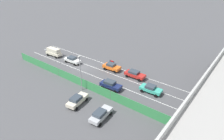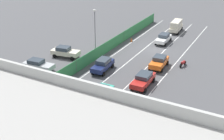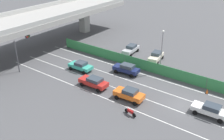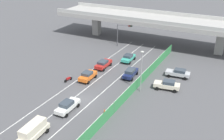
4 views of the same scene
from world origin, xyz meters
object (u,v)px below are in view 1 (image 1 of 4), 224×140
(parked_wagon_silver, at_px, (101,114))
(traffic_cone, at_px, (62,72))
(motorcycle, at_px, (112,62))
(car_taxi_teal, at_px, (151,89))
(traffic_light, at_px, (207,76))
(street_lamp, at_px, (80,70))
(car_taxi_orange, at_px, (112,67))
(car_sedan_red, at_px, (135,74))
(car_van_cream, at_px, (54,52))
(parked_sedan_cream, at_px, (77,100))
(car_sedan_white, at_px, (72,60))
(car_sedan_navy, at_px, (111,85))

(parked_wagon_silver, relative_size, traffic_cone, 6.33)
(motorcycle, bearing_deg, car_taxi_teal, 67.21)
(car_taxi_teal, height_order, traffic_light, traffic_light)
(parked_wagon_silver, xyz_separation_m, street_lamp, (-4.27, -8.63, 3.58))
(car_taxi_teal, relative_size, car_taxi_orange, 0.99)
(parked_wagon_silver, bearing_deg, car_sedan_red, -169.24)
(car_taxi_orange, bearing_deg, car_van_cream, -80.50)
(car_van_cream, relative_size, traffic_cone, 6.71)
(parked_sedan_cream, relative_size, street_lamp, 0.63)
(car_taxi_orange, relative_size, traffic_cone, 5.97)
(car_taxi_orange, distance_m, street_lamp, 11.04)
(traffic_cone, bearing_deg, traffic_light, 110.72)
(car_sedan_white, bearing_deg, car_taxi_orange, 105.82)
(car_taxi_teal, distance_m, motorcycle, 15.24)
(parked_wagon_silver, bearing_deg, traffic_cone, -110.27)
(car_taxi_orange, bearing_deg, parked_sedan_cream, 13.07)
(parked_sedan_cream, bearing_deg, parked_wagon_silver, 86.21)
(car_taxi_teal, distance_m, traffic_cone, 20.93)
(traffic_cone, bearing_deg, motorcycle, 151.12)
(car_taxi_orange, relative_size, parked_sedan_cream, 0.94)
(car_sedan_navy, xyz_separation_m, car_taxi_teal, (-3.66, 7.09, -0.07))
(car_sedan_white, distance_m, parked_wagon_silver, 22.82)
(car_taxi_teal, relative_size, car_sedan_red, 0.93)
(car_sedan_white, relative_size, car_taxi_teal, 1.06)
(car_sedan_white, xyz_separation_m, car_van_cream, (0.03, -7.41, 0.35))
(car_sedan_navy, xyz_separation_m, street_lamp, (3.84, -4.31, 3.55))
(parked_wagon_silver, bearing_deg, car_taxi_teal, 166.77)
(car_sedan_red, relative_size, street_lamp, 0.63)
(car_van_cream, xyz_separation_m, car_taxi_orange, (-2.98, 17.82, -0.33))
(parked_sedan_cream, bearing_deg, car_sedan_white, -129.63)
(traffic_light, bearing_deg, car_sedan_red, -80.44)
(car_taxi_orange, height_order, traffic_cone, car_taxi_orange)
(car_taxi_teal, bearing_deg, parked_wagon_silver, -13.23)
(car_sedan_red, height_order, traffic_light, traffic_light)
(car_sedan_white, xyz_separation_m, car_sedan_navy, (3.65, 15.24, 0.04))
(car_sedan_red, height_order, traffic_cone, car_sedan_red)
(car_taxi_teal, distance_m, parked_wagon_silver, 12.09)
(car_taxi_teal, relative_size, traffic_light, 0.77)
(car_sedan_white, bearing_deg, traffic_cone, 21.58)
(car_sedan_white, relative_size, street_lamp, 0.62)
(car_taxi_teal, height_order, street_lamp, street_lamp)
(car_sedan_navy, distance_m, traffic_cone, 13.26)
(parked_sedan_cream, bearing_deg, car_van_cream, -118.21)
(car_sedan_white, height_order, car_van_cream, car_van_cream)
(street_lamp, bearing_deg, car_sedan_white, -124.40)
(car_sedan_white, bearing_deg, car_sedan_navy, 76.53)
(car_van_cream, xyz_separation_m, parked_wagon_silver, (11.73, 26.97, -0.35))
(car_sedan_navy, height_order, parked_sedan_cream, parked_sedan_cream)
(car_sedan_red, bearing_deg, car_van_cream, -82.50)
(traffic_cone, bearing_deg, parked_wagon_silver, 69.73)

